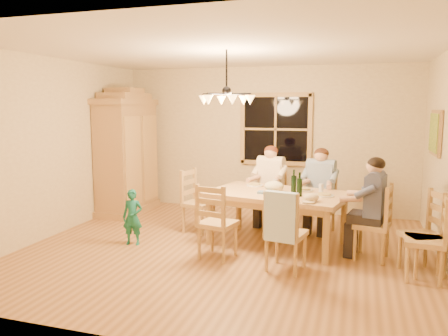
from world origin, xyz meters
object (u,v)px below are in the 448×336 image
(chair_end_right, at_px, (372,236))
(chair_spare_back, at_px, (422,249))
(chair_end_left, at_px, (199,213))
(chair_far_right, at_px, (319,213))
(adult_plaid_man, at_px, (320,179))
(chair_near_left, at_px, (218,235))
(chair_near_right, at_px, (286,246))
(child, at_px, (133,217))
(chandelier, at_px, (227,98))
(chair_spare_front, at_px, (424,254))
(wine_bottle_b, at_px, (299,184))
(dining_table, at_px, (277,199))
(chair_far_left, at_px, (270,207))
(armoire, at_px, (127,156))
(adult_woman, at_px, (270,175))
(adult_slate_man, at_px, (373,195))
(wine_bottle_a, at_px, (294,181))

(chair_end_right, bearing_deg, chair_spare_back, -111.01)
(chair_end_left, bearing_deg, chair_end_right, 90.00)
(chair_far_right, relative_size, adult_plaid_man, 1.13)
(chair_near_left, xyz_separation_m, chair_near_right, (0.93, -0.18, 0.00))
(chair_near_left, height_order, chair_spare_back, same)
(adult_plaid_man, distance_m, child, 2.91)
(chair_near_right, bearing_deg, chair_end_right, 46.74)
(chair_end_left, xyz_separation_m, adult_plaid_man, (1.82, 0.55, 0.54))
(chandelier, xyz_separation_m, chair_far_right, (1.14, 1.28, -1.77))
(chair_spare_front, bearing_deg, adult_plaid_man, 44.47)
(chair_far_right, distance_m, chair_end_left, 1.90)
(chair_near_right, bearing_deg, chair_near_left, -180.00)
(chair_far_right, distance_m, wine_bottle_b, 1.19)
(chandelier, bearing_deg, wine_bottle_b, 16.48)
(chandelier, height_order, dining_table, chandelier)
(chair_spare_front, bearing_deg, dining_table, 71.86)
(dining_table, distance_m, chair_spare_back, 1.97)
(chandelier, relative_size, chair_end_right, 0.78)
(chair_far_left, height_order, chair_end_left, same)
(chandelier, xyz_separation_m, chair_end_right, (1.90, 0.22, -1.77))
(chandelier, height_order, chair_spare_front, chandelier)
(chair_far_left, relative_size, chair_far_right, 1.00)
(chandelier, relative_size, armoire, 0.33)
(adult_woman, bearing_deg, adult_slate_man, 153.43)
(wine_bottle_b, xyz_separation_m, child, (-2.30, -0.43, -0.53))
(wine_bottle_b, xyz_separation_m, chair_spare_front, (1.50, -0.60, -0.62))
(chair_end_right, distance_m, wine_bottle_a, 1.26)
(chair_near_left, distance_m, child, 1.34)
(chair_near_right, distance_m, chair_end_left, 2.00)
(chair_far_left, distance_m, chair_near_right, 2.02)
(armoire, height_order, chair_far_left, armoire)
(chair_far_left, bearing_deg, chair_spare_front, 151.62)
(armoire, relative_size, wine_bottle_a, 6.97)
(child, bearing_deg, chair_far_left, 34.26)
(chair_spare_front, bearing_deg, chair_far_left, 55.62)
(chair_near_left, relative_size, wine_bottle_b, 3.00)
(adult_slate_man, height_order, child, adult_slate_man)
(dining_table, height_order, child, child)
(wine_bottle_b, bearing_deg, chair_near_right, -93.39)
(chair_near_right, xyz_separation_m, adult_slate_man, (1.00, 0.71, 0.54))
(chandelier, relative_size, chair_near_left, 0.78)
(chair_end_right, distance_m, chair_spare_front, 0.77)
(wine_bottle_a, bearing_deg, adult_woman, 119.11)
(chair_near_left, distance_m, chair_near_right, 0.94)
(dining_table, bearing_deg, wine_bottle_a, 8.64)
(adult_woman, bearing_deg, adult_plaid_man, -180.00)
(chair_far_right, distance_m, adult_slate_man, 1.41)
(chair_end_right, distance_m, child, 3.28)
(chair_near_right, bearing_deg, adult_woman, 117.90)
(chair_far_right, bearing_deg, chandelier, 59.37)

